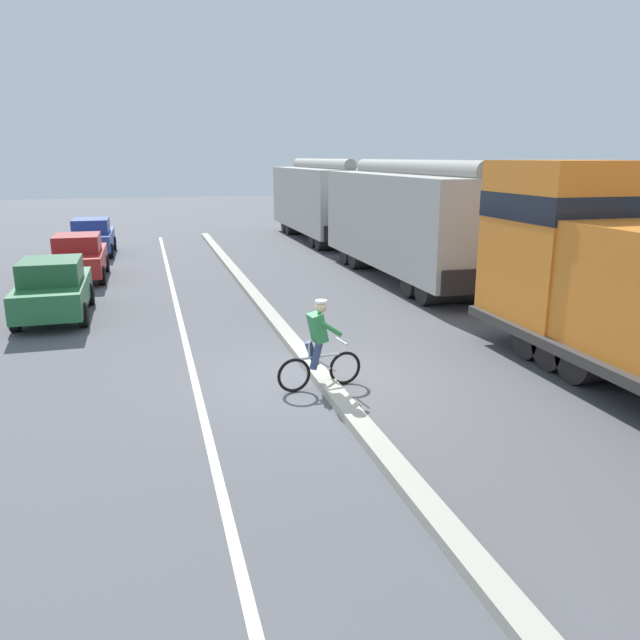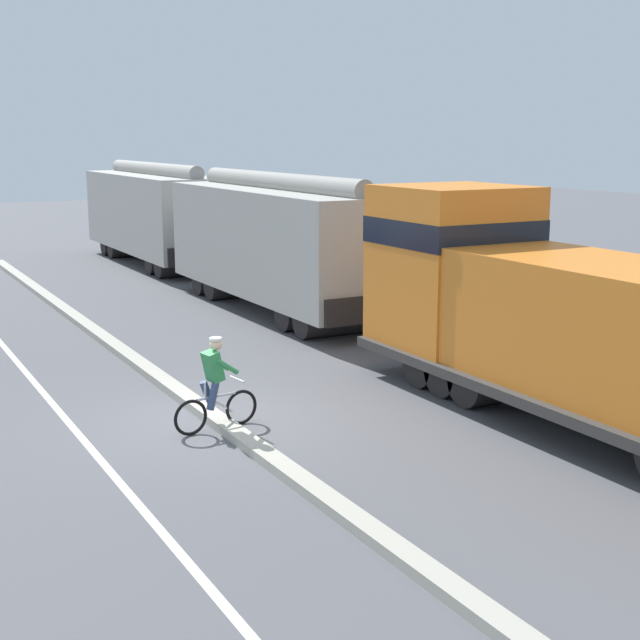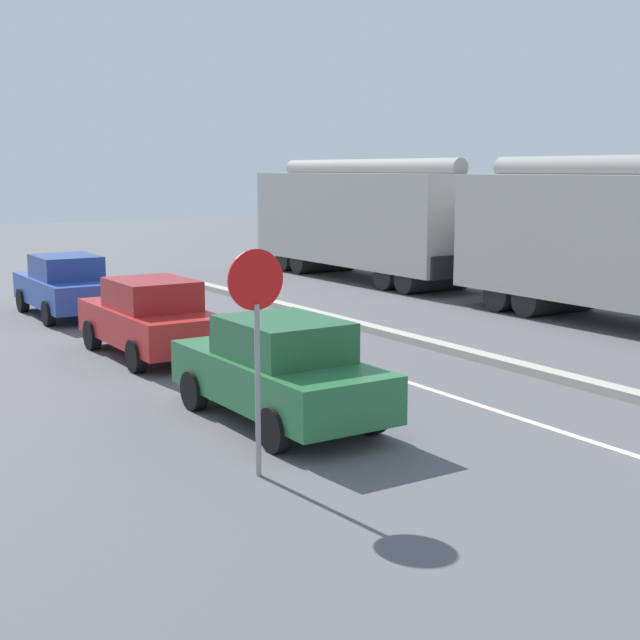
# 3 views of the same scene
# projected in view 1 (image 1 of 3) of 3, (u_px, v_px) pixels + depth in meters

# --- Properties ---
(ground_plane) EXTENTS (120.00, 120.00, 0.00)m
(ground_plane) POSITION_uv_depth(u_px,v_px,m) (321.00, 380.00, 12.30)
(ground_plane) COLOR #56565B
(median_curb) EXTENTS (0.36, 36.00, 0.16)m
(median_curb) POSITION_uv_depth(u_px,v_px,m) (264.00, 308.00, 17.87)
(median_curb) COLOR #B2AD9E
(median_curb) RESTS_ON ground
(lane_stripe) EXTENTS (0.14, 36.00, 0.01)m
(lane_stripe) POSITION_uv_depth(u_px,v_px,m) (179.00, 316.00, 17.27)
(lane_stripe) COLOR silver
(lane_stripe) RESTS_ON ground
(hopper_car_lead) EXTENTS (2.90, 10.60, 4.18)m
(hopper_car_lead) POSITION_uv_depth(u_px,v_px,m) (410.00, 222.00, 21.77)
(hopper_car_lead) COLOR #A6A39B
(hopper_car_lead) RESTS_ON ground
(hopper_car_middle) EXTENTS (2.90, 10.60, 4.18)m
(hopper_car_middle) POSITION_uv_depth(u_px,v_px,m) (321.00, 200.00, 32.58)
(hopper_car_middle) COLOR #A7A49D
(hopper_car_middle) RESTS_ON ground
(parked_car_green) EXTENTS (1.87, 4.22, 1.62)m
(parked_car_green) POSITION_uv_depth(u_px,v_px,m) (53.00, 288.00, 16.91)
(parked_car_green) COLOR #286B3D
(parked_car_green) RESTS_ON ground
(parked_car_red) EXTENTS (1.84, 4.20, 1.62)m
(parked_car_red) POSITION_uv_depth(u_px,v_px,m) (79.00, 257.00, 22.22)
(parked_car_red) COLOR red
(parked_car_red) RESTS_ON ground
(parked_car_blue) EXTENTS (1.86, 4.21, 1.62)m
(parked_car_blue) POSITION_uv_depth(u_px,v_px,m) (92.00, 237.00, 27.85)
(parked_car_blue) COLOR #28479E
(parked_car_blue) RESTS_ON ground
(cyclist) EXTENTS (1.70, 0.51, 1.71)m
(cyclist) POSITION_uv_depth(u_px,v_px,m) (319.00, 347.00, 11.67)
(cyclist) COLOR black
(cyclist) RESTS_ON ground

